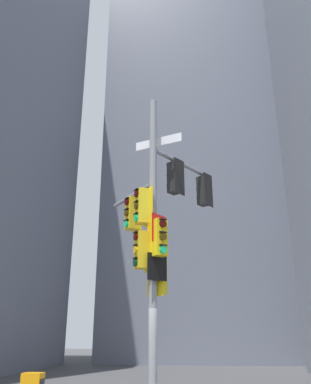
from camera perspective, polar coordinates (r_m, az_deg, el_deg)
The scene contains 2 objects.
building_mid_block at distance 41.08m, azimuth 5.41°, elevation 5.34°, with size 15.26×15.26×38.65m, color slate.
signal_pole_assembly at distance 11.54m, azimuth 0.39°, elevation -4.66°, with size 3.35×2.86×8.74m.
Camera 1 is at (1.04, -10.70, 1.80)m, focal length 37.40 mm.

